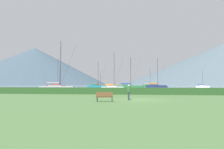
{
  "coord_description": "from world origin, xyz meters",
  "views": [
    {
      "loc": [
        0.13,
        -21.99,
        1.73
      ],
      "look_at": [
        -11.47,
        62.14,
        5.74
      ],
      "focal_mm": 32.06,
      "sensor_mm": 36.0,
      "label": 1
    }
  ],
  "objects_px": {
    "sailboat_slip_7": "(58,87)",
    "person_seated_viewer": "(129,91)",
    "sailboat_slip_5": "(58,88)",
    "sailboat_slip_1": "(100,86)",
    "sailboat_slip_6": "(156,86)",
    "park_bench_near_path": "(105,96)",
    "sailboat_slip_2": "(149,86)",
    "sailboat_slip_4": "(202,87)",
    "sailboat_slip_3": "(56,86)",
    "sailboat_slip_12": "(113,88)",
    "sailboat_slip_10": "(129,87)",
    "sailboat_slip_9": "(97,87)"
  },
  "relations": [
    {
      "from": "sailboat_slip_2",
      "to": "sailboat_slip_10",
      "type": "distance_m",
      "value": 40.74
    },
    {
      "from": "sailboat_slip_1",
      "to": "sailboat_slip_2",
      "type": "height_order",
      "value": "sailboat_slip_2"
    },
    {
      "from": "sailboat_slip_7",
      "to": "park_bench_near_path",
      "type": "xyz_separation_m",
      "value": [
        26.18,
        -50.74,
        -0.03
      ]
    },
    {
      "from": "sailboat_slip_2",
      "to": "person_seated_viewer",
      "type": "bearing_deg",
      "value": -102.99
    },
    {
      "from": "sailboat_slip_5",
      "to": "sailboat_slip_10",
      "type": "height_order",
      "value": "sailboat_slip_5"
    },
    {
      "from": "sailboat_slip_3",
      "to": "sailboat_slip_12",
      "type": "height_order",
      "value": "sailboat_slip_3"
    },
    {
      "from": "sailboat_slip_6",
      "to": "park_bench_near_path",
      "type": "height_order",
      "value": "sailboat_slip_6"
    },
    {
      "from": "sailboat_slip_4",
      "to": "park_bench_near_path",
      "type": "height_order",
      "value": "sailboat_slip_4"
    },
    {
      "from": "sailboat_slip_2",
      "to": "sailboat_slip_7",
      "type": "relative_size",
      "value": 1.18
    },
    {
      "from": "sailboat_slip_1",
      "to": "sailboat_slip_9",
      "type": "xyz_separation_m",
      "value": [
        5.34,
        -32.19,
        0.13
      ]
    },
    {
      "from": "sailboat_slip_10",
      "to": "person_seated_viewer",
      "type": "distance_m",
      "value": 44.93
    },
    {
      "from": "sailboat_slip_3",
      "to": "park_bench_near_path",
      "type": "height_order",
      "value": "sailboat_slip_3"
    },
    {
      "from": "sailboat_slip_2",
      "to": "sailboat_slip_4",
      "type": "bearing_deg",
      "value": -40.96
    },
    {
      "from": "sailboat_slip_7",
      "to": "person_seated_viewer",
      "type": "relative_size",
      "value": 4.96
    },
    {
      "from": "person_seated_viewer",
      "to": "sailboat_slip_4",
      "type": "bearing_deg",
      "value": 54.25
    },
    {
      "from": "sailboat_slip_3",
      "to": "person_seated_viewer",
      "type": "relative_size",
      "value": 7.8
    },
    {
      "from": "sailboat_slip_7",
      "to": "person_seated_viewer",
      "type": "height_order",
      "value": "sailboat_slip_7"
    },
    {
      "from": "sailboat_slip_5",
      "to": "sailboat_slip_12",
      "type": "height_order",
      "value": "sailboat_slip_5"
    },
    {
      "from": "sailboat_slip_1",
      "to": "sailboat_slip_7",
      "type": "xyz_separation_m",
      "value": [
        -7.35,
        -40.38,
        0.0
      ]
    },
    {
      "from": "person_seated_viewer",
      "to": "park_bench_near_path",
      "type": "bearing_deg",
      "value": -151.58
    },
    {
      "from": "sailboat_slip_7",
      "to": "sailboat_slip_10",
      "type": "xyz_separation_m",
      "value": [
        26.18,
        -3.81,
        0.16
      ]
    },
    {
      "from": "sailboat_slip_4",
      "to": "sailboat_slip_12",
      "type": "xyz_separation_m",
      "value": [
        -34.58,
        -36.77,
        0.07
      ]
    },
    {
      "from": "sailboat_slip_1",
      "to": "sailboat_slip_2",
      "type": "relative_size",
      "value": 0.93
    },
    {
      "from": "sailboat_slip_9",
      "to": "sailboat_slip_12",
      "type": "distance_m",
      "value": 24.64
    },
    {
      "from": "sailboat_slip_4",
      "to": "sailboat_slip_7",
      "type": "relative_size",
      "value": 0.94
    },
    {
      "from": "sailboat_slip_5",
      "to": "person_seated_viewer",
      "type": "distance_m",
      "value": 30.13
    },
    {
      "from": "sailboat_slip_5",
      "to": "sailboat_slip_7",
      "type": "height_order",
      "value": "sailboat_slip_5"
    },
    {
      "from": "sailboat_slip_5",
      "to": "sailboat_slip_4",
      "type": "bearing_deg",
      "value": 36.68
    },
    {
      "from": "sailboat_slip_2",
      "to": "park_bench_near_path",
      "type": "relative_size",
      "value": 5.77
    },
    {
      "from": "sailboat_slip_3",
      "to": "sailboat_slip_6",
      "type": "relative_size",
      "value": 1.07
    },
    {
      "from": "park_bench_near_path",
      "to": "sailboat_slip_5",
      "type": "bearing_deg",
      "value": 114.82
    },
    {
      "from": "sailboat_slip_4",
      "to": "sailboat_slip_7",
      "type": "bearing_deg",
      "value": -160.7
    },
    {
      "from": "sailboat_slip_9",
      "to": "sailboat_slip_1",
      "type": "bearing_deg",
      "value": 99.1
    },
    {
      "from": "sailboat_slip_6",
      "to": "sailboat_slip_7",
      "type": "height_order",
      "value": "sailboat_slip_6"
    },
    {
      "from": "sailboat_slip_4",
      "to": "sailboat_slip_9",
      "type": "xyz_separation_m",
      "value": [
        -43.99,
        -14.0,
        0.15
      ]
    },
    {
      "from": "sailboat_slip_12",
      "to": "sailboat_slip_3",
      "type": "bearing_deg",
      "value": 125.68
    },
    {
      "from": "sailboat_slip_2",
      "to": "sailboat_slip_10",
      "type": "relative_size",
      "value": 0.9
    },
    {
      "from": "sailboat_slip_3",
      "to": "sailboat_slip_5",
      "type": "relative_size",
      "value": 1.07
    },
    {
      "from": "sailboat_slip_1",
      "to": "sailboat_slip_12",
      "type": "distance_m",
      "value": 56.91
    },
    {
      "from": "sailboat_slip_12",
      "to": "person_seated_viewer",
      "type": "distance_m",
      "value": 34.68
    },
    {
      "from": "sailboat_slip_3",
      "to": "sailboat_slip_12",
      "type": "distance_m",
      "value": 40.7
    },
    {
      "from": "person_seated_viewer",
      "to": "sailboat_slip_7",
      "type": "bearing_deg",
      "value": 106.27
    },
    {
      "from": "sailboat_slip_12",
      "to": "sailboat_slip_10",
      "type": "bearing_deg",
      "value": 59.75
    },
    {
      "from": "sailboat_slip_3",
      "to": "sailboat_slip_10",
      "type": "bearing_deg",
      "value": -40.92
    },
    {
      "from": "sailboat_slip_6",
      "to": "sailboat_slip_7",
      "type": "distance_m",
      "value": 38.22
    },
    {
      "from": "sailboat_slip_1",
      "to": "person_seated_viewer",
      "type": "xyz_separation_m",
      "value": [
        21.07,
        -89.06,
        0.41
      ]
    },
    {
      "from": "sailboat_slip_7",
      "to": "sailboat_slip_12",
      "type": "height_order",
      "value": "sailboat_slip_12"
    },
    {
      "from": "park_bench_near_path",
      "to": "person_seated_viewer",
      "type": "bearing_deg",
      "value": 36.03
    },
    {
      "from": "sailboat_slip_1",
      "to": "sailboat_slip_5",
      "type": "height_order",
      "value": "sailboat_slip_5"
    },
    {
      "from": "sailboat_slip_1",
      "to": "sailboat_slip_10",
      "type": "relative_size",
      "value": 0.84
    }
  ]
}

